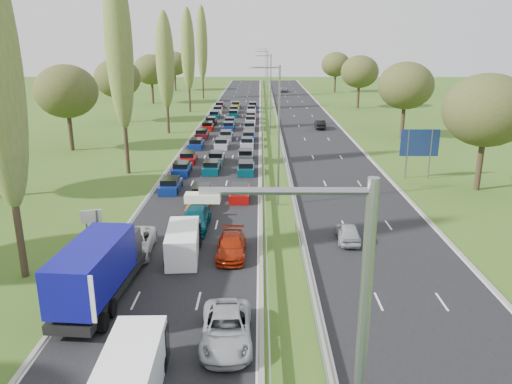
{
  "coord_description": "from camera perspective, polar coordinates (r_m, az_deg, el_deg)",
  "views": [
    {
      "loc": [
        2.91,
        1.28,
        13.82
      ],
      "look_at": [
        2.57,
        42.03,
        1.5
      ],
      "focal_mm": 35.0,
      "sensor_mm": 36.0,
      "label": 1
    }
  ],
  "objects": [
    {
      "name": "ground",
      "position": [
        79.94,
        1.62,
        6.86
      ],
      "size": [
        260.0,
        260.0,
        0.0
      ],
      "primitive_type": "plane",
      "color": "#38561B",
      "rests_on": "ground"
    },
    {
      "name": "near_carriageway",
      "position": [
        82.55,
        -3.13,
        7.16
      ],
      "size": [
        10.5,
        215.0,
        0.04
      ],
      "primitive_type": "cube",
      "color": "black",
      "rests_on": "ground"
    },
    {
      "name": "far_carriageway",
      "position": [
        82.81,
        6.3,
        7.11
      ],
      "size": [
        10.5,
        215.0,
        0.04
      ],
      "primitive_type": "cube",
      "color": "black",
      "rests_on": "ground"
    },
    {
      "name": "central_reservation",
      "position": [
        82.31,
        1.6,
        7.54
      ],
      "size": [
        2.36,
        215.0,
        0.32
      ],
      "color": "gray",
      "rests_on": "ground"
    },
    {
      "name": "lamp_columns",
      "position": [
        77.13,
        1.69,
        11.0
      ],
      "size": [
        0.18,
        140.18,
        12.0
      ],
      "color": "gray",
      "rests_on": "ground"
    },
    {
      "name": "poplar_row",
      "position": [
        68.44,
        -12.11,
        15.26
      ],
      "size": [
        2.8,
        127.8,
        22.44
      ],
      "color": "#2D2116",
      "rests_on": "ground"
    },
    {
      "name": "woodland_left",
      "position": [
        66.49,
        -21.9,
        10.34
      ],
      "size": [
        8.0,
        166.0,
        11.1
      ],
      "color": "#2D2116",
      "rests_on": "ground"
    },
    {
      "name": "woodland_right",
      "position": [
        68.98,
        18.63,
        10.86
      ],
      "size": [
        8.0,
        153.0,
        11.1
      ],
      "color": "#2D2116",
      "rests_on": "ground"
    },
    {
      "name": "traffic_queue_fill",
      "position": [
        77.84,
        -3.35,
        6.89
      ],
      "size": [
        8.93,
        69.76,
        0.8
      ],
      "color": "navy",
      "rests_on": "ground"
    },
    {
      "name": "near_car_2",
      "position": [
        34.82,
        -13.8,
        -5.7
      ],
      "size": [
        2.79,
        5.53,
        1.5
      ],
      "primitive_type": "imported",
      "rotation": [
        0.0,
        0.0,
        0.06
      ],
      "color": "silver",
      "rests_on": "near_carriageway"
    },
    {
      "name": "near_car_7",
      "position": [
        38.56,
        -6.99,
        -3.08
      ],
      "size": [
        2.21,
        5.26,
        1.52
      ],
      "primitive_type": "imported",
      "rotation": [
        0.0,
        0.0,
        -0.02
      ],
      "color": "#054452",
      "rests_on": "near_carriageway"
    },
    {
      "name": "near_car_8",
      "position": [
        42.15,
        -6.73,
        -1.29
      ],
      "size": [
        1.91,
        4.6,
        1.56
      ],
      "primitive_type": "imported",
      "rotation": [
        0.0,
        0.0,
        0.02
      ],
      "color": "orange",
      "rests_on": "near_carriageway"
    },
    {
      "name": "near_car_10",
      "position": [
        24.58,
        -3.4,
        -15.35
      ],
      "size": [
        2.6,
        5.28,
        1.44
      ],
      "primitive_type": "imported",
      "rotation": [
        0.0,
        0.0,
        0.04
      ],
      "color": "#A0A4A9",
      "rests_on": "near_carriageway"
    },
    {
      "name": "near_car_11",
      "position": [
        33.6,
        -2.83,
        -6.18
      ],
      "size": [
        1.93,
        4.7,
        1.36
      ],
      "primitive_type": "imported",
      "rotation": [
        0.0,
        0.0,
        0.0
      ],
      "color": "#9D2109",
      "rests_on": "near_carriageway"
    },
    {
      "name": "far_car_0",
      "position": [
        36.52,
        10.49,
        -4.56
      ],
      "size": [
        1.74,
        3.94,
        1.32
      ],
      "primitive_type": "imported",
      "rotation": [
        0.0,
        0.0,
        3.09
      ],
      "color": "#A1A4AA",
      "rests_on": "far_carriageway"
    },
    {
      "name": "far_car_1",
      "position": [
        83.67,
        7.32,
        7.69
      ],
      "size": [
        1.55,
        4.37,
        1.44
      ],
      "primitive_type": "imported",
      "rotation": [
        0.0,
        0.0,
        3.14
      ],
      "color": "black",
      "rests_on": "far_carriageway"
    },
    {
      "name": "far_car_2",
      "position": [
        145.78,
        3.16,
        11.63
      ],
      "size": [
        2.31,
        4.83,
        1.33
      ],
      "primitive_type": "imported",
      "rotation": [
        0.0,
        0.0,
        3.16
      ],
      "color": "gray",
      "rests_on": "far_carriageway"
    },
    {
      "name": "blue_lorry",
      "position": [
        28.79,
        -17.48,
        -8.38
      ],
      "size": [
        2.45,
        8.83,
        3.73
      ],
      "rotation": [
        0.0,
        0.0,
        -0.08
      ],
      "color": "black",
      "rests_on": "near_carriageway"
    },
    {
      "name": "white_van_front",
      "position": [
        21.83,
        -13.94,
        -19.29
      ],
      "size": [
        2.15,
        5.47,
        2.2
      ],
      "rotation": [
        0.0,
        0.0,
        0.03
      ],
      "color": "white",
      "rests_on": "near_carriageway"
    },
    {
      "name": "white_van_rear",
      "position": [
        33.66,
        -8.3,
        -5.66
      ],
      "size": [
        1.99,
        5.08,
        2.04
      ],
      "rotation": [
        0.0,
        0.0,
        0.08
      ],
      "color": "white",
      "rests_on": "near_carriageway"
    },
    {
      "name": "info_sign",
      "position": [
        38.36,
        -18.29,
        -3.0
      ],
      "size": [
        1.47,
        0.48,
        2.1
      ],
      "color": "gray",
      "rests_on": "ground"
    },
    {
      "name": "direction_sign",
      "position": [
        54.42,
        18.19,
        5.12
      ],
      "size": [
        4.0,
        0.16,
        5.2
      ],
      "color": "gray",
      "rests_on": "ground"
    }
  ]
}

